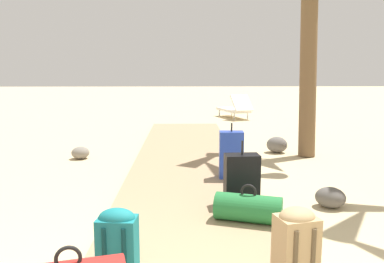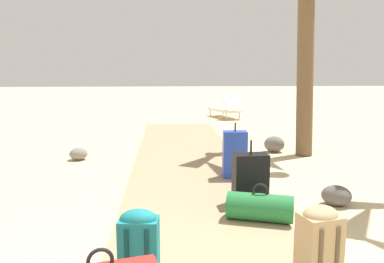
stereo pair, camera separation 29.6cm
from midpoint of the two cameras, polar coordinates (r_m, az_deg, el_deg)
name	(u,v)px [view 2 (the right image)]	position (r m, az deg, el deg)	size (l,w,h in m)	color
ground_plane	(192,187)	(5.62, -1.53, -7.90)	(60.00, 60.00, 0.00)	#D1BA8C
boardwalk	(188,167)	(6.54, -1.86, -5.10)	(1.76, 9.64, 0.08)	tan
backpack_tan	(319,243)	(3.10, 15.00, -15.06)	(0.32, 0.29, 0.59)	tan
suitcase_black	(250,179)	(4.66, 6.49, -6.73)	(0.40, 0.25, 0.75)	black
suitcase_blue	(235,154)	(5.74, 4.65, -3.26)	(0.35, 0.23, 0.79)	#2847B7
backpack_teal	(139,239)	(3.23, -10.28, -14.81)	(0.32, 0.25, 0.49)	#197A7F
duffel_bag_green	(260,207)	(4.21, 7.65, -10.63)	(0.73, 0.48, 0.40)	#237538
lounge_chair	(227,108)	(13.19, 4.33, 3.34)	(1.08, 1.65, 0.79)	white
rock_left_far	(79,154)	(7.52, -16.95, -3.06)	(0.32, 0.30, 0.22)	gray
rock_right_far	(274,144)	(8.00, 10.60, -1.77)	(0.40, 0.33, 0.31)	slate
rock_right_mid	(336,195)	(5.12, 18.30, -8.66)	(0.31, 0.35, 0.24)	#5B5651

